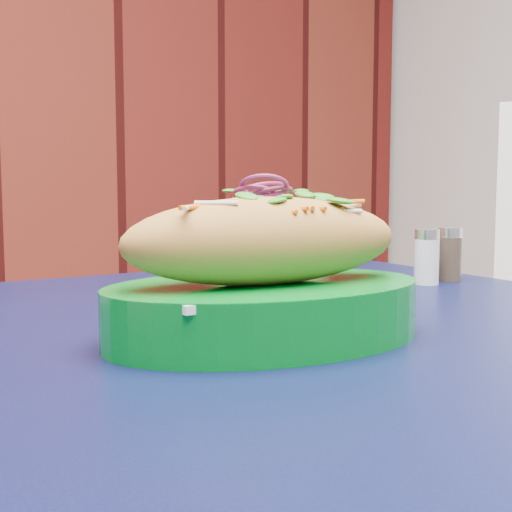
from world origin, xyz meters
TOP-DOWN VIEW (x-y plane):
  - cafe_table at (0.49, 1.38)m, footprint 0.90×0.90m
  - banh_mi_basket at (0.45, 1.34)m, footprint 0.29×0.22m
  - salad_plate at (0.62, 1.56)m, footprint 0.23×0.23m
  - salt_shaker at (0.79, 1.46)m, footprint 0.03×0.03m
  - pepper_shaker at (0.84, 1.46)m, footprint 0.03×0.03m

SIDE VIEW (x-z plane):
  - cafe_table at x=0.49m, z-range 0.29..1.04m
  - salt_shaker at x=0.79m, z-range 0.75..0.82m
  - pepper_shaker at x=0.84m, z-range 0.75..0.82m
  - salad_plate at x=0.62m, z-range 0.73..0.86m
  - banh_mi_basket at x=0.45m, z-range 0.74..0.86m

